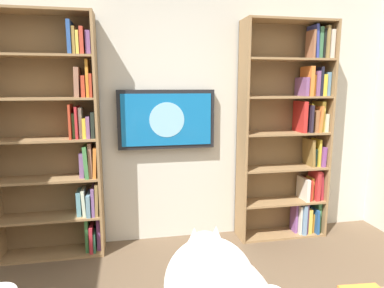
{
  "coord_description": "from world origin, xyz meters",
  "views": [
    {
      "loc": [
        0.4,
        0.98,
        1.52
      ],
      "look_at": [
        -0.01,
        -1.17,
        1.14
      ],
      "focal_mm": 31.38,
      "sensor_mm": 36.0,
      "label": 1
    }
  ],
  "objects": [
    {
      "name": "wall_back",
      "position": [
        0.0,
        -2.23,
        1.35
      ],
      "size": [
        4.52,
        0.06,
        2.7
      ],
      "primitive_type": "cube",
      "color": "beige",
      "rests_on": "ground"
    },
    {
      "name": "bookshelf_left",
      "position": [
        -1.22,
        -2.06,
        1.04
      ],
      "size": [
        0.89,
        0.28,
        2.12
      ],
      "color": "#937047",
      "rests_on": "ground"
    },
    {
      "name": "wall_mounted_tv",
      "position": [
        0.04,
        -2.15,
        1.2
      ],
      "size": [
        0.91,
        0.07,
        0.55
      ],
      "color": "black"
    },
    {
      "name": "bookshelf_right",
      "position": [
        0.99,
        -2.06,
        1.05
      ],
      "size": [
        0.9,
        0.28,
        2.12
      ],
      "color": "#937047",
      "rests_on": "ground"
    }
  ]
}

